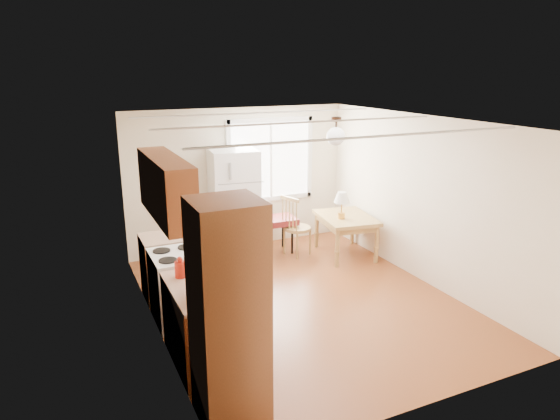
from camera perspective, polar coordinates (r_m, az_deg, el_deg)
room_shell at (r=6.66m, az=2.73°, el=-0.65°), size 4.60×5.60×2.62m
kitchen_run at (r=5.67m, az=-10.03°, el=-8.36°), size 0.65×3.40×2.20m
window_unit at (r=9.02m, az=-1.09°, el=5.73°), size 1.64×0.05×1.51m
pendant_light at (r=7.13m, az=6.40°, el=8.49°), size 0.26×0.26×0.40m
refrigerator at (r=8.50m, az=-5.27°, el=0.74°), size 0.85×0.85×1.86m
bench at (r=8.57m, az=-2.65°, el=-1.57°), size 1.41×0.58×0.64m
dining_table at (r=8.65m, az=7.54°, el=-1.34°), size 1.00×1.24×0.70m
chair at (r=8.52m, az=1.52°, el=-1.40°), size 0.51×0.50×1.06m
table_lamp at (r=8.38m, az=7.08°, el=1.20°), size 0.26×0.26×0.46m
coffee_maker at (r=5.21m, az=-8.99°, el=-8.07°), size 0.26×0.30×0.40m
kettle at (r=5.69m, az=-11.33°, el=-6.60°), size 0.13×0.13×0.24m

